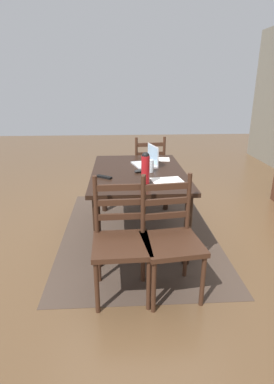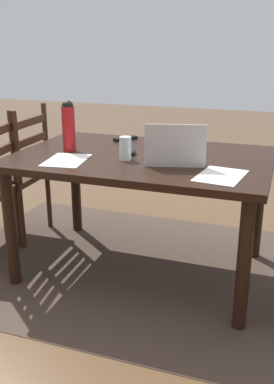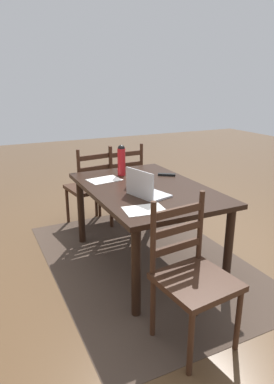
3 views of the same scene
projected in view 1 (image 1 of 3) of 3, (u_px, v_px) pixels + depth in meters
ground_plane at (138, 232)px, 3.47m from camera, size 14.00×14.00×0.00m
area_rug at (138, 232)px, 3.47m from camera, size 2.44×1.69×0.01m
dining_table at (138, 179)px, 3.25m from camera, size 1.47×0.98×0.74m
chair_left_far at (148, 170)px, 4.29m from camera, size 0.48×0.48×0.95m
chair_right_near at (121, 241)px, 2.34m from camera, size 0.45×0.45×0.95m
chair_right_far at (171, 240)px, 2.36m from camera, size 0.49×0.49×0.95m
laptop at (148, 160)px, 3.42m from camera, size 0.37×0.30×0.23m
water_bottle at (145, 168)px, 2.75m from camera, size 0.08×0.08×0.30m
drinking_glass at (151, 166)px, 3.16m from camera, size 0.07×0.07×0.13m
computer_mouse at (139, 171)px, 3.15m from camera, size 0.09×0.11×0.03m
tv_remote at (104, 177)px, 2.98m from camera, size 0.13×0.16×0.02m
paper_stack_left at (157, 159)px, 3.71m from camera, size 0.25×0.32×0.00m
paper_stack_right at (167, 180)px, 2.90m from camera, size 0.25×0.32×0.00m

